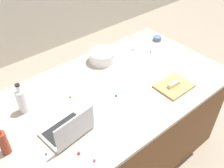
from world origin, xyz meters
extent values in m
plane|color=gray|center=(0.00, 0.00, 0.00)|extent=(12.00, 12.00, 0.00)
cube|color=brown|center=(0.00, 0.00, 0.43)|extent=(1.92, 1.06, 0.87)
cube|color=tan|center=(0.00, 0.00, 0.89)|extent=(1.98, 1.12, 0.03)
cube|color=#B7B7BC|center=(-0.52, -0.14, 0.91)|extent=(0.33, 0.25, 0.02)
cube|color=black|center=(-0.52, -0.13, 0.92)|extent=(0.29, 0.18, 0.00)
cube|color=#B7B7BC|center=(-0.51, -0.25, 1.02)|extent=(0.30, 0.04, 0.20)
cube|color=silver|center=(-0.51, -0.25, 1.02)|extent=(0.27, 0.03, 0.18)
cylinder|color=white|center=(0.18, 0.37, 0.95)|extent=(0.23, 0.23, 0.10)
cylinder|color=black|center=(0.18, 0.37, 0.95)|extent=(0.19, 0.19, 0.09)
torus|color=white|center=(0.18, 0.37, 1.00)|extent=(0.24, 0.24, 0.01)
cylinder|color=maroon|center=(-0.89, -0.04, 0.99)|extent=(0.06, 0.06, 0.17)
cylinder|color=white|center=(-0.65, 0.22, 0.99)|extent=(0.07, 0.07, 0.18)
cylinder|color=white|center=(-0.65, 0.22, 1.11)|extent=(0.03, 0.03, 0.05)
cylinder|color=black|center=(-0.65, 0.22, 1.14)|extent=(0.03, 0.03, 0.01)
cube|color=#AD7F4C|center=(0.40, -0.30, 0.91)|extent=(0.28, 0.22, 0.02)
cube|color=#F4E58C|center=(0.40, -0.30, 0.94)|extent=(0.11, 0.04, 0.04)
cylinder|color=slate|center=(0.87, 0.30, 0.92)|extent=(0.08, 0.08, 0.04)
sphere|color=#CC3399|center=(-0.51, -0.45, 0.91)|extent=(0.02, 0.02, 0.02)
sphere|color=blue|center=(-0.71, -0.22, 0.91)|extent=(0.01, 0.01, 0.01)
sphere|color=orange|center=(-0.32, 0.13, 0.91)|extent=(0.02, 0.02, 0.02)
sphere|color=orange|center=(0.54, 0.32, 0.91)|extent=(0.02, 0.02, 0.02)
sphere|color=green|center=(0.64, 0.18, 0.91)|extent=(0.01, 0.01, 0.01)
sphere|color=red|center=(-0.55, -0.35, 0.91)|extent=(0.02, 0.02, 0.02)
sphere|color=green|center=(-0.52, -0.22, 0.91)|extent=(0.02, 0.02, 0.02)
sphere|color=green|center=(-0.03, -0.09, 0.91)|extent=(0.02, 0.02, 0.02)
camera|label=1|loc=(-0.98, -1.18, 2.22)|focal=39.97mm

